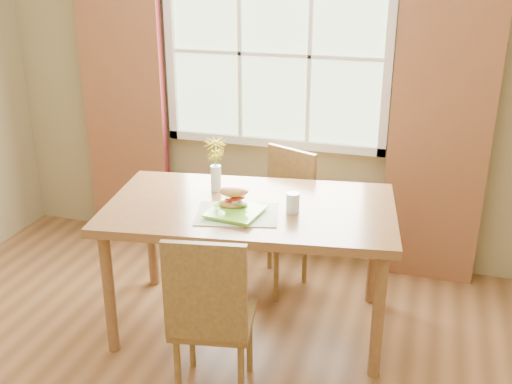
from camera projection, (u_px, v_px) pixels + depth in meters
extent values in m
cube|color=#958459|center=(276.00, 75.00, 4.23)|extent=(4.20, 0.02, 2.70)
cube|color=#A8C796|center=(275.00, 54.00, 4.15)|extent=(1.50, 0.02, 1.20)
cube|color=white|center=(273.00, 143.00, 4.36)|extent=(1.62, 0.04, 0.06)
cube|color=white|center=(170.00, 50.00, 4.34)|extent=(0.06, 0.04, 1.32)
cube|color=white|center=(389.00, 60.00, 3.91)|extent=(0.06, 0.04, 1.32)
cube|color=white|center=(274.00, 55.00, 4.13)|extent=(1.50, 0.03, 0.02)
cube|color=maroon|center=(124.00, 103.00, 4.52)|extent=(0.65, 0.08, 2.20)
cube|color=maroon|center=(440.00, 127.00, 3.90)|extent=(0.65, 0.08, 2.20)
cube|color=brown|center=(250.00, 209.00, 3.45)|extent=(1.77, 1.15, 0.05)
cylinder|color=brown|center=(109.00, 293.00, 3.36)|extent=(0.07, 0.07, 0.75)
cylinder|color=brown|center=(378.00, 316.00, 3.15)|extent=(0.07, 0.07, 0.75)
cylinder|color=brown|center=(152.00, 235.00, 4.06)|extent=(0.07, 0.07, 0.75)
cylinder|color=brown|center=(374.00, 250.00, 3.85)|extent=(0.07, 0.07, 0.75)
cube|color=olive|center=(214.00, 319.00, 3.03)|extent=(0.46, 0.46, 0.04)
cube|color=olive|center=(205.00, 291.00, 2.77)|extent=(0.39, 0.10, 0.51)
cylinder|color=olive|center=(178.00, 373.00, 2.99)|extent=(0.03, 0.03, 0.40)
cylinder|color=olive|center=(241.00, 378.00, 2.95)|extent=(0.03, 0.03, 0.40)
cylinder|color=olive|center=(192.00, 335.00, 3.28)|extent=(0.03, 0.03, 0.40)
cylinder|color=olive|center=(250.00, 339.00, 3.25)|extent=(0.03, 0.03, 0.40)
cube|color=olive|center=(273.00, 229.00, 4.04)|extent=(0.52, 0.52, 0.04)
cube|color=olive|center=(290.00, 185.00, 4.07)|extent=(0.37, 0.19, 0.50)
cylinder|color=olive|center=(240.00, 259.00, 4.11)|extent=(0.03, 0.03, 0.40)
cylinder|color=olive|center=(276.00, 274.00, 3.92)|extent=(0.03, 0.03, 0.40)
cylinder|color=olive|center=(270.00, 243.00, 4.33)|extent=(0.03, 0.03, 0.40)
cylinder|color=olive|center=(305.00, 257.00, 4.14)|extent=(0.03, 0.03, 0.40)
cube|color=beige|center=(237.00, 214.00, 3.31)|extent=(0.52, 0.43, 0.01)
cube|color=#6CC230|center=(235.00, 213.00, 3.30)|extent=(0.31, 0.31, 0.01)
ellipsoid|color=#CD8945|center=(233.00, 203.00, 3.35)|extent=(0.19, 0.16, 0.04)
ellipsoid|color=#4C8C2D|center=(240.00, 203.00, 3.32)|extent=(0.09, 0.06, 0.01)
cylinder|color=red|center=(232.00, 198.00, 3.34)|extent=(0.09, 0.09, 0.01)
cylinder|color=red|center=(238.00, 197.00, 3.34)|extent=(0.08, 0.08, 0.01)
ellipsoid|color=#CD8945|center=(234.00, 191.00, 3.33)|extent=(0.19, 0.16, 0.06)
cylinder|color=silver|center=(293.00, 203.00, 3.33)|extent=(0.08, 0.08, 0.11)
cylinder|color=silver|center=(293.00, 204.00, 3.33)|extent=(0.07, 0.07, 0.09)
cylinder|color=silver|center=(216.00, 178.00, 3.62)|extent=(0.06, 0.06, 0.16)
cylinder|color=silver|center=(216.00, 184.00, 3.64)|extent=(0.05, 0.05, 0.08)
cylinder|color=#3D7028|center=(216.00, 167.00, 3.60)|extent=(0.01, 0.01, 0.30)
cylinder|color=#3D7028|center=(217.00, 172.00, 3.60)|extent=(0.01, 0.01, 0.25)
cylinder|color=#3D7028|center=(215.00, 174.00, 3.62)|extent=(0.01, 0.01, 0.21)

